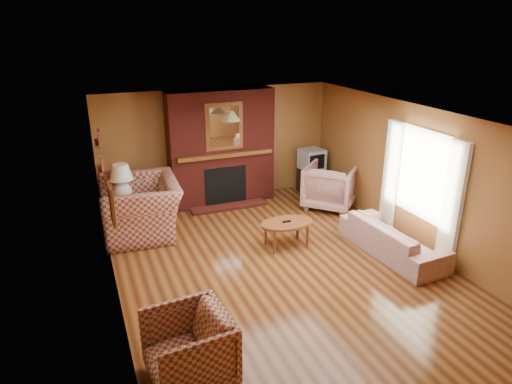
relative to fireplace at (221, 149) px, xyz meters
name	(u,v)px	position (x,y,z in m)	size (l,w,h in m)	color
floor	(280,266)	(0.00, -2.98, -1.18)	(6.50, 6.50, 0.00)	#401F0D
ceiling	(283,117)	(0.00, -2.98, 1.22)	(6.50, 6.50, 0.00)	silver
wall_back	(217,145)	(0.00, 0.27, 0.02)	(6.50, 6.50, 0.00)	brown
wall_front	(435,318)	(0.00, -6.23, 0.02)	(6.50, 6.50, 0.00)	brown
wall_left	(110,221)	(-2.50, -2.98, 0.02)	(6.50, 6.50, 0.00)	brown
wall_right	(415,176)	(2.50, -2.98, 0.02)	(6.50, 6.50, 0.00)	brown
fireplace	(221,149)	(0.00, 0.00, 0.00)	(2.20, 0.82, 2.40)	#5A1913
window_right	(420,184)	(2.45, -3.18, -0.06)	(0.10, 1.85, 2.00)	beige
bookshelf	(100,151)	(-2.44, -1.08, 0.48)	(0.09, 0.55, 0.71)	brown
botanical_print	(112,204)	(-2.47, -3.28, 0.37)	(0.05, 0.40, 0.50)	brown
pendant_light	(231,116)	(0.00, -0.68, 0.82)	(0.36, 0.36, 0.48)	black
plaid_loveseat	(141,207)	(-1.85, -0.91, -0.68)	(1.55, 1.36, 1.01)	maroon
plaid_armchair	(188,348)	(-1.95, -4.85, -0.78)	(0.85, 0.88, 0.80)	maroon
floral_sofa	(393,239)	(1.90, -3.32, -0.90)	(1.95, 0.76, 0.57)	#BCAB92
floral_armchair	(330,186)	(1.99, -1.12, -0.73)	(0.97, 1.00, 0.91)	#BCAB92
coffee_table	(287,225)	(0.38, -2.39, -0.78)	(0.93, 0.58, 0.47)	brown
side_table	(125,213)	(-2.10, -0.53, -0.91)	(0.41, 0.41, 0.55)	brown
table_lamp	(122,180)	(-2.10, -0.53, -0.25)	(0.42, 0.42, 0.69)	white
tv_stand	(311,180)	(2.05, -0.18, -0.90)	(0.51, 0.47, 0.56)	black
crt_tv	(312,159)	(2.05, -0.19, -0.40)	(0.53, 0.53, 0.45)	#989A9F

